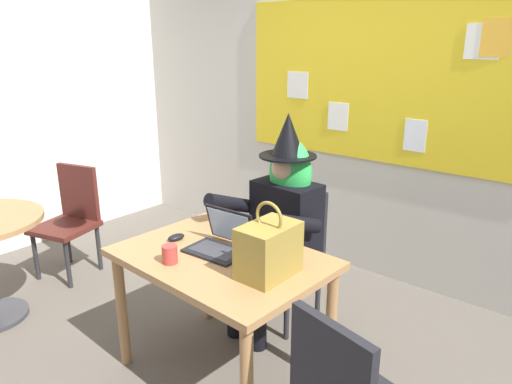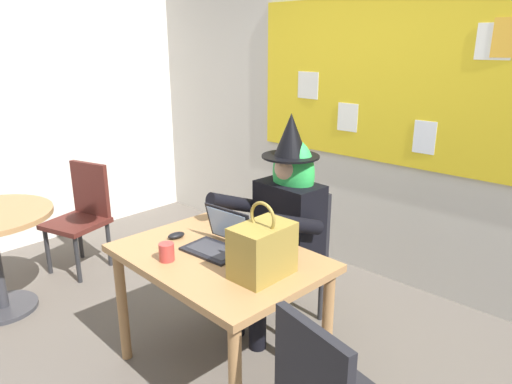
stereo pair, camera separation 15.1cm
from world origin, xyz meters
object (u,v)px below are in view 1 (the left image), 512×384
person_costumed (280,213)px  handbag (269,250)px  laptop (222,241)px  chair_spare_by_window (71,215)px  computer_mouse (176,237)px  coffee_mug (170,254)px  desk_main (222,273)px  chair_at_desk (292,247)px

person_costumed → handbag: size_ratio=3.75×
laptop → chair_spare_by_window: size_ratio=0.38×
chair_spare_by_window → computer_mouse: bearing=68.0°
coffee_mug → chair_spare_by_window: chair_spare_by_window is taller
desk_main → laptop: 0.17m
chair_at_desk → handbag: bearing=30.8°
laptop → desk_main: bearing=-51.5°
person_costumed → laptop: person_costumed is taller
chair_at_desk → laptop: size_ratio=2.66×
laptop → handbag: 0.39m
person_costumed → chair_at_desk: bearing=179.8°
computer_mouse → handbag: size_ratio=0.28×
chair_at_desk → laptop: 0.75m
person_costumed → coffee_mug: size_ratio=14.92×
computer_mouse → handbag: (0.67, 0.01, 0.12)m
laptop → coffee_mug: bearing=-111.3°
computer_mouse → coffee_mug: size_ratio=1.09×
handbag → chair_spare_by_window: handbag is taller
computer_mouse → coffee_mug: 0.30m
chair_spare_by_window → laptop: bearing=71.3°
coffee_mug → chair_spare_by_window: (-1.70, 0.38, -0.30)m
computer_mouse → coffee_mug: bearing=-37.8°
laptop → chair_spare_by_window: bearing=173.4°
laptop → handbag: (0.38, -0.07, 0.08)m
person_costumed → handbag: person_costumed is taller
laptop → handbag: size_ratio=0.90×
desk_main → coffee_mug: (-0.14, -0.23, 0.15)m
chair_at_desk → coffee_mug: bearing=-0.9°
laptop → coffee_mug: (-0.09, -0.29, -0.00)m
chair_at_desk → handbag: size_ratio=2.39×
chair_at_desk → chair_spare_by_window: size_ratio=1.03×
person_costumed → coffee_mug: (-0.06, -0.86, 0.00)m
chair_at_desk → handbag: 0.94m
desk_main → chair_spare_by_window: chair_spare_by_window is taller
person_costumed → laptop: (0.03, -0.57, 0.00)m
chair_at_desk → laptop: bearing=5.0°
desk_main → coffee_mug: bearing=-120.6°
coffee_mug → laptop: bearing=72.5°
computer_mouse → coffee_mug: (0.20, -0.21, 0.03)m
desk_main → laptop: bearing=132.2°
desk_main → computer_mouse: computer_mouse is taller
desk_main → computer_mouse: 0.36m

